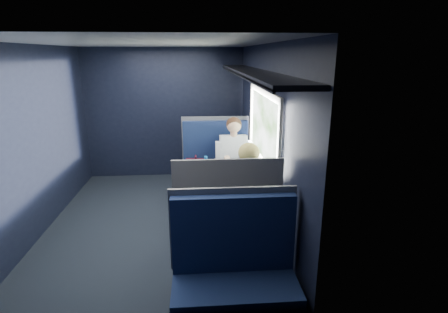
{
  "coord_description": "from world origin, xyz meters",
  "views": [
    {
      "loc": [
        0.58,
        -4.18,
        2.19
      ],
      "look_at": [
        0.9,
        0.0,
        0.95
      ],
      "focal_mm": 28.0,
      "sensor_mm": 36.0,
      "label": 1
    }
  ],
  "objects": [
    {
      "name": "bottle_small",
      "position": [
        1.28,
        0.27,
        0.84
      ],
      "size": [
        0.07,
        0.07,
        0.22
      ],
      "color": "silver",
      "rests_on": "table"
    },
    {
      "name": "woman",
      "position": [
        1.1,
        -0.71,
        0.73
      ],
      "size": [
        0.53,
        0.56,
        1.32
      ],
      "color": "black",
      "rests_on": "ground"
    },
    {
      "name": "seat_bay_far",
      "position": [
        0.85,
        -0.87,
        0.41
      ],
      "size": [
        1.04,
        0.62,
        1.26
      ],
      "color": "#0E193E",
      "rests_on": "ground"
    },
    {
      "name": "seat_bay_near",
      "position": [
        0.84,
        0.87,
        0.42
      ],
      "size": [
        1.04,
        0.62,
        1.26
      ],
      "color": "#0E193E",
      "rests_on": "ground"
    },
    {
      "name": "laptop",
      "position": [
        1.22,
        -0.02,
        0.8
      ],
      "size": [
        0.23,
        0.3,
        0.22
      ],
      "color": "silver",
      "rests_on": "table"
    },
    {
      "name": "papers",
      "position": [
        0.9,
        0.05,
        0.74
      ],
      "size": [
        0.57,
        0.79,
        0.01
      ],
      "primitive_type": "cube",
      "rotation": [
        0.0,
        0.0,
        0.06
      ],
      "color": "white",
      "rests_on": "table"
    },
    {
      "name": "man",
      "position": [
        1.1,
        0.7,
        0.72
      ],
      "size": [
        0.53,
        0.56,
        1.32
      ],
      "color": "black",
      "rests_on": "ground"
    },
    {
      "name": "table",
      "position": [
        1.03,
        0.0,
        0.66
      ],
      "size": [
        0.62,
        1.0,
        0.74
      ],
      "color": "#54565E",
      "rests_on": "ground"
    },
    {
      "name": "room_shell",
      "position": [
        0.02,
        0.0,
        1.48
      ],
      "size": [
        3.0,
        4.4,
        2.4
      ],
      "color": "black",
      "rests_on": "ground"
    },
    {
      "name": "ground",
      "position": [
        0.0,
        0.0,
        -0.01
      ],
      "size": [
        2.8,
        4.2,
        0.01
      ],
      "primitive_type": "cube",
      "color": "black"
    },
    {
      "name": "seat_row_back",
      "position": [
        0.85,
        -1.8,
        0.41
      ],
      "size": [
        1.04,
        0.51,
        1.16
      ],
      "color": "#0E193E",
      "rests_on": "ground"
    },
    {
      "name": "cup",
      "position": [
        1.33,
        0.37,
        0.78
      ],
      "size": [
        0.07,
        0.07,
        0.09
      ],
      "primitive_type": "cylinder",
      "color": "white",
      "rests_on": "table"
    },
    {
      "name": "seat_row_front",
      "position": [
        0.85,
        1.8,
        0.41
      ],
      "size": [
        1.04,
        0.51,
        1.16
      ],
      "color": "#0E193E",
      "rests_on": "ground"
    }
  ]
}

